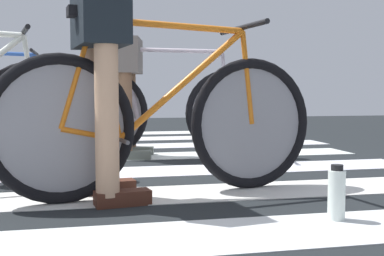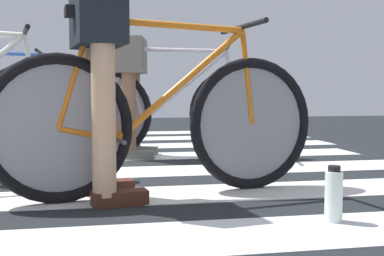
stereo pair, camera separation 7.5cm
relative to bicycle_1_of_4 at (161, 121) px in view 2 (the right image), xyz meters
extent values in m
cube|color=black|center=(-0.62, 0.57, -0.40)|extent=(18.00, 14.00, 0.02)
cube|color=silver|center=(-0.61, -0.75, -0.38)|extent=(5.20, 0.44, 0.00)
cube|color=silver|center=(-0.62, 0.01, -0.38)|extent=(5.20, 0.44, 0.00)
cube|color=silver|center=(-0.70, 0.76, -0.38)|extent=(5.20, 0.44, 0.00)
cube|color=silver|center=(-0.72, 1.53, -0.38)|extent=(5.20, 0.44, 0.00)
cube|color=silver|center=(-0.56, 2.30, -0.38)|extent=(5.20, 0.44, 0.00)
cube|color=silver|center=(-0.49, 3.07, -0.38)|extent=(5.20, 0.44, 0.00)
cube|color=silver|center=(-0.48, 3.82, -0.38)|extent=(5.20, 0.44, 0.00)
torus|color=black|center=(-0.50, -0.08, -0.03)|extent=(0.72, 0.17, 0.72)
torus|color=black|center=(0.51, 0.09, -0.03)|extent=(0.72, 0.17, 0.72)
cylinder|color=gray|center=(-0.50, -0.08, -0.03)|extent=(0.60, 0.11, 0.61)
cylinder|color=gray|center=(0.51, 0.09, -0.03)|extent=(0.60, 0.11, 0.61)
cylinder|color=orange|center=(0.05, 0.01, 0.48)|extent=(0.80, 0.17, 0.05)
cylinder|color=orange|center=(0.11, 0.02, 0.19)|extent=(0.70, 0.15, 0.59)
cylinder|color=orange|center=(-0.28, -0.05, 0.20)|extent=(0.16, 0.06, 0.59)
cylinder|color=orange|center=(-0.36, -0.06, -0.06)|extent=(0.29, 0.07, 0.09)
cylinder|color=orange|center=(-0.42, -0.07, 0.23)|extent=(0.19, 0.06, 0.53)
cylinder|color=orange|center=(0.48, 0.08, 0.22)|extent=(0.09, 0.04, 0.50)
cube|color=black|center=(-0.34, -0.06, 0.52)|extent=(0.25, 0.13, 0.05)
cylinder|color=black|center=(0.45, 0.08, 0.49)|extent=(0.11, 0.52, 0.03)
cylinder|color=#4C4C51|center=(-0.22, -0.04, -0.09)|extent=(0.08, 0.34, 0.02)
cylinder|color=tan|center=(-0.33, 0.09, 0.13)|extent=(0.11, 0.11, 0.94)
cylinder|color=tan|center=(-0.29, -0.19, 0.13)|extent=(0.11, 0.11, 0.94)
cube|color=black|center=(-0.31, -0.05, 0.50)|extent=(0.29, 0.44, 0.28)
cube|color=#492419|center=(-0.27, 0.10, -0.35)|extent=(0.27, 0.14, 0.07)
cube|color=#492419|center=(-0.22, -0.18, -0.35)|extent=(0.27, 0.14, 0.07)
torus|color=black|center=(-0.67, 0.54, -0.03)|extent=(0.71, 0.20, 0.72)
cylinder|color=gray|center=(-0.67, 0.54, -0.03)|extent=(0.60, 0.12, 0.61)
cylinder|color=white|center=(-0.70, 0.54, 0.22)|extent=(0.09, 0.05, 0.50)
cylinder|color=black|center=(-0.73, 0.53, 0.49)|extent=(0.13, 0.52, 0.03)
torus|color=black|center=(-0.24, 1.57, -0.03)|extent=(0.71, 0.20, 0.72)
torus|color=black|center=(0.76, 1.36, -0.03)|extent=(0.71, 0.20, 0.72)
cylinder|color=gray|center=(-0.24, 1.57, -0.03)|extent=(0.60, 0.13, 0.61)
cylinder|color=gray|center=(0.76, 1.36, -0.03)|extent=(0.60, 0.13, 0.61)
cylinder|color=#BEB1BF|center=(0.31, 1.46, 0.48)|extent=(0.79, 0.19, 0.05)
cylinder|color=#BEB1BF|center=(0.37, 1.44, 0.19)|extent=(0.69, 0.17, 0.59)
cylinder|color=#BEB1BF|center=(-0.03, 1.52, 0.20)|extent=(0.16, 0.06, 0.59)
cylinder|color=#BEB1BF|center=(-0.10, 1.54, -0.06)|extent=(0.29, 0.08, 0.09)
cylinder|color=#BEB1BF|center=(-0.16, 1.55, 0.23)|extent=(0.19, 0.06, 0.53)
cylinder|color=#BEB1BF|center=(0.73, 1.37, 0.22)|extent=(0.09, 0.05, 0.50)
cube|color=black|center=(-0.08, 1.54, 0.52)|extent=(0.25, 0.14, 0.05)
cylinder|color=black|center=(0.70, 1.38, 0.49)|extent=(0.13, 0.52, 0.03)
cylinder|color=#4C4C51|center=(0.03, 1.51, -0.09)|extent=(0.09, 0.34, 0.02)
cylinder|color=brown|center=(-0.03, 1.67, 0.10)|extent=(0.11, 0.11, 0.87)
cylinder|color=brown|center=(-0.08, 1.39, 0.10)|extent=(0.11, 0.11, 0.87)
cube|color=#655E59|center=(-0.05, 1.53, 0.44)|extent=(0.30, 0.45, 0.28)
cube|color=slate|center=(0.04, 1.65, -0.35)|extent=(0.27, 0.15, 0.07)
cube|color=slate|center=(-0.01, 1.38, -0.35)|extent=(0.27, 0.15, 0.07)
torus|color=black|center=(-0.76, 2.03, -0.03)|extent=(0.72, 0.06, 0.72)
cylinder|color=gray|center=(-0.76, 2.03, -0.03)|extent=(0.61, 0.01, 0.61)
cylinder|color=#2C53A8|center=(-1.16, 2.03, 0.19)|extent=(0.70, 0.04, 0.59)
cylinder|color=#2C53A8|center=(-0.79, 2.03, 0.22)|extent=(0.09, 0.03, 0.50)
cylinder|color=black|center=(-0.82, 2.03, 0.49)|extent=(0.03, 0.52, 0.03)
cylinder|color=white|center=(0.63, -0.64, -0.28)|extent=(0.07, 0.07, 0.21)
cylinder|color=black|center=(0.63, -0.64, -0.16)|extent=(0.05, 0.05, 0.02)
camera|label=1|loc=(-0.38, -2.45, 0.15)|focal=45.63mm
camera|label=2|loc=(-0.30, -2.45, 0.15)|focal=45.63mm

